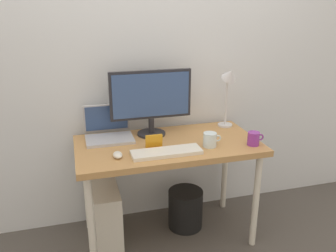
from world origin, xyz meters
TOP-DOWN VIEW (x-y plane):
  - ground_plane at (0.00, 0.00)m, footprint 6.00×6.00m
  - back_wall at (0.00, 0.38)m, footprint 4.40×0.04m
  - desk at (0.00, 0.00)m, footprint 1.23×0.63m
  - monitor at (-0.07, 0.18)m, footprint 0.57×0.20m
  - laptop at (-0.37, 0.20)m, footprint 0.32×0.26m
  - desk_lamp at (0.51, 0.18)m, footprint 0.11×0.16m
  - keyboard at (-0.06, -0.18)m, footprint 0.44×0.14m
  - mouse at (-0.36, -0.14)m, footprint 0.06×0.09m
  - coffee_mug at (0.53, -0.19)m, footprint 0.11×0.08m
  - glass_cup at (0.25, -0.13)m, footprint 0.12×0.09m
  - photo_frame at (-0.11, -0.06)m, footprint 0.11×0.03m
  - computer_tower at (-0.43, 0.06)m, footprint 0.18×0.36m
  - wastebasket at (0.16, 0.08)m, footprint 0.26×0.26m

SIDE VIEW (x-z plane):
  - ground_plane at x=0.00m, z-range 0.00..0.00m
  - wastebasket at x=0.16m, z-range 0.00..0.30m
  - computer_tower at x=-0.43m, z-range 0.00..0.42m
  - desk at x=0.00m, z-range 0.29..1.03m
  - keyboard at x=-0.06m, z-range 0.74..0.76m
  - mouse at x=-0.36m, z-range 0.74..0.77m
  - coffee_mug at x=0.53m, z-range 0.74..0.83m
  - glass_cup at x=0.25m, z-range 0.74..0.83m
  - photo_frame at x=-0.11m, z-range 0.74..0.83m
  - laptop at x=-0.37m, z-range 0.68..0.91m
  - monitor at x=-0.07m, z-range 0.77..1.24m
  - desk_lamp at x=0.51m, z-range 0.84..1.31m
  - back_wall at x=0.00m, z-range 0.00..2.60m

